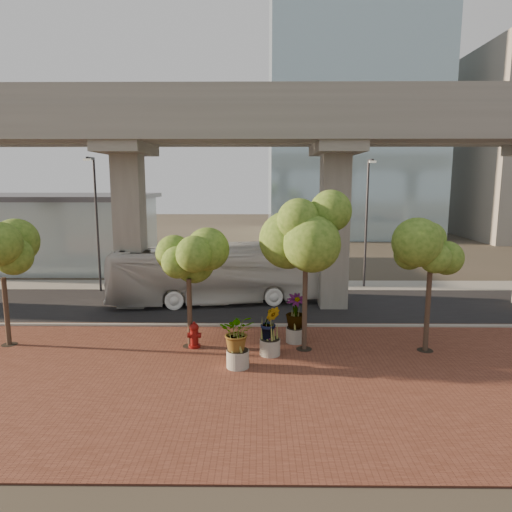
{
  "coord_description": "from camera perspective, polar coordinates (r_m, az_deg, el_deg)",
  "views": [
    {
      "loc": [
        1.68,
        -24.69,
        7.47
      ],
      "look_at": [
        1.43,
        0.5,
        3.33
      ],
      "focal_mm": 32.0,
      "sensor_mm": 36.0,
      "label": 1
    }
  ],
  "objects": [
    {
      "name": "transit_bus",
      "position": [
        28.16,
        -5.09,
        -2.31
      ],
      "size": [
        13.22,
        4.95,
        3.6
      ],
      "primitive_type": "imported",
      "rotation": [
        0.0,
        0.0,
        1.72
      ],
      "color": "silver",
      "rests_on": "ground"
    },
    {
      "name": "curb_strip",
      "position": [
        23.92,
        -3.53,
        -8.67
      ],
      "size": [
        70.0,
        0.25,
        0.16
      ],
      "primitive_type": "cube",
      "color": "gray",
      "rests_on": "ground"
    },
    {
      "name": "ground",
      "position": [
        25.84,
        -3.21,
        -7.47
      ],
      "size": [
        160.0,
        160.0,
        0.0
      ],
      "primitive_type": "plane",
      "color": "#3D372C",
      "rests_on": "ground"
    },
    {
      "name": "planter_left",
      "position": [
        19.72,
        1.77,
        -8.64
      ],
      "size": [
        1.98,
        1.98,
        2.18
      ],
      "color": "gray",
      "rests_on": "ground"
    },
    {
      "name": "brick_plaza",
      "position": [
        18.34,
        -4.9,
        -14.61
      ],
      "size": [
        70.0,
        13.0,
        0.06
      ],
      "primitive_type": "cube",
      "color": "brown",
      "rests_on": "ground"
    },
    {
      "name": "station_pavilion",
      "position": [
        46.3,
        -27.41,
        3.02
      ],
      "size": [
        23.0,
        13.0,
        6.3
      ],
      "color": "silver",
      "rests_on": "ground"
    },
    {
      "name": "fire_hydrant",
      "position": [
        20.98,
        -7.72,
        -9.76
      ],
      "size": [
        0.6,
        0.54,
        1.19
      ],
      "color": "maroon",
      "rests_on": "ground"
    },
    {
      "name": "street_tree_far_east",
      "position": [
        20.87,
        21.06,
        0.53
      ],
      "size": [
        3.16,
        3.16,
        5.9
      ],
      "color": "#4F3B2D",
      "rests_on": "ground"
    },
    {
      "name": "planter_right",
      "position": [
        21.28,
        4.96,
        -7.15
      ],
      "size": [
        2.13,
        2.13,
        2.28
      ],
      "color": "gray",
      "rests_on": "ground"
    },
    {
      "name": "planter_front",
      "position": [
        18.44,
        -2.31,
        -9.82
      ],
      "size": [
        2.03,
        2.03,
        2.24
      ],
      "color": "#B0AA9F",
      "rests_on": "ground"
    },
    {
      "name": "streetlamp_west",
      "position": [
        32.21,
        -19.37,
        4.82
      ],
      "size": [
        0.44,
        1.3,
        8.96
      ],
      "color": "#29292E",
      "rests_on": "ground"
    },
    {
      "name": "street_tree_near_east",
      "position": [
        19.63,
        6.29,
        3.43
      ],
      "size": [
        3.87,
        3.87,
        7.19
      ],
      "color": "#4F3B2D",
      "rests_on": "ground"
    },
    {
      "name": "streetlamp_east",
      "position": [
        32.68,
        13.72,
        5.07
      ],
      "size": [
        0.44,
        1.29,
        8.89
      ],
      "color": "#313136",
      "rests_on": "ground"
    },
    {
      "name": "transit_viaduct",
      "position": [
        26.74,
        -3.08,
        8.94
      ],
      "size": [
        72.0,
        5.6,
        12.4
      ],
      "color": "gray",
      "rests_on": "ground"
    },
    {
      "name": "street_tree_near_west",
      "position": [
        20.3,
        -8.46,
        -0.47
      ],
      "size": [
        3.02,
        3.02,
        5.38
      ],
      "color": "#4F3B2D",
      "rests_on": "ground"
    },
    {
      "name": "street_tree_far_west",
      "position": [
        23.2,
        -29.22,
        -0.11
      ],
      "size": [
        3.26,
        3.26,
        5.59
      ],
      "color": "#4F3B2D",
      "rests_on": "ground"
    },
    {
      "name": "asphalt_road",
      "position": [
        27.76,
        -2.95,
        -6.24
      ],
      "size": [
        90.0,
        8.0,
        0.04
      ],
      "primitive_type": "cube",
      "color": "black",
      "rests_on": "ground"
    },
    {
      "name": "far_sidewalk",
      "position": [
        33.08,
        -2.37,
        -3.66
      ],
      "size": [
        90.0,
        3.0,
        0.06
      ],
      "primitive_type": "cube",
      "color": "gray",
      "rests_on": "ground"
    }
  ]
}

